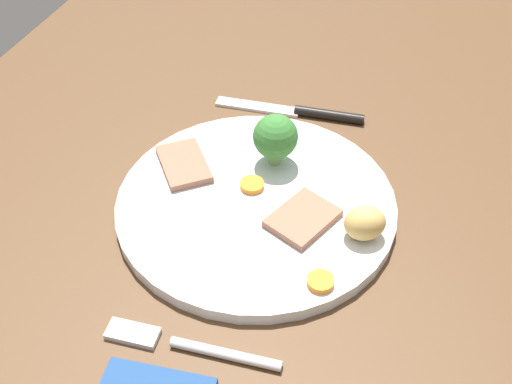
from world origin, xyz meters
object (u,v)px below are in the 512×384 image
object	(u,v)px
knife	(302,112)
meat_slice_under	(303,218)
roast_potato_left	(365,223)
carrot_coin_front	(249,184)
carrot_coin_back	(320,282)
fork	(187,345)
meat_slice_main	(184,164)
broccoli_floret	(275,137)
dinner_plate	(256,204)

from	to	relation	value
knife	meat_slice_under	bearing A→B (deg)	100.90
meat_slice_under	roast_potato_left	distance (cm)	6.14
carrot_coin_front	knife	xyz separation A→B (cm)	(15.73, -1.73, -1.25)
roast_potato_left	carrot_coin_back	world-z (taller)	roast_potato_left
carrot_coin_front	fork	distance (cm)	19.15
meat_slice_main	carrot_coin_front	world-z (taller)	meat_slice_main
meat_slice_under	fork	size ratio (longest dim) A/B	0.43
broccoli_floret	carrot_coin_back	bearing A→B (deg)	-150.09
meat_slice_main	fork	xyz separation A→B (cm)	(-19.96, -8.36, -1.41)
roast_potato_left	fork	size ratio (longest dim) A/B	0.26
roast_potato_left	broccoli_floret	world-z (taller)	broccoli_floret
knife	carrot_coin_front	bearing A→B (deg)	80.36
dinner_plate	roast_potato_left	distance (cm)	11.68
roast_potato_left	carrot_coin_front	distance (cm)	13.04
meat_slice_main	meat_slice_under	world-z (taller)	same
dinner_plate	knife	size ratio (longest dim) A/B	1.54
dinner_plate	fork	size ratio (longest dim) A/B	1.87
meat_slice_under	fork	distance (cm)	17.03
knife	dinner_plate	bearing A→B (deg)	84.99
broccoli_floret	knife	size ratio (longest dim) A/B	0.32
dinner_plate	broccoli_floret	size ratio (longest dim) A/B	4.84
meat_slice_under	knife	bearing A→B (deg)	14.26
meat_slice_under	dinner_plate	bearing A→B (deg)	73.47
fork	meat_slice_main	bearing A→B (deg)	-70.30
dinner_plate	roast_potato_left	world-z (taller)	roast_potato_left
meat_slice_main	meat_slice_under	size ratio (longest dim) A/B	1.09
broccoli_floret	carrot_coin_front	bearing A→B (deg)	162.65
carrot_coin_front	fork	world-z (taller)	carrot_coin_front
meat_slice_under	meat_slice_main	bearing A→B (deg)	74.16
dinner_plate	meat_slice_under	distance (cm)	5.64
carrot_coin_back	roast_potato_left	bearing A→B (deg)	-20.34
meat_slice_under	roast_potato_left	xyz separation A→B (cm)	(-0.14, -5.99, 1.35)
dinner_plate	meat_slice_under	xyz separation A→B (cm)	(-1.57, -5.30, 1.10)
carrot_coin_front	broccoli_floret	size ratio (longest dim) A/B	0.43
meat_slice_main	broccoli_floret	distance (cm)	10.32
meat_slice_under	knife	world-z (taller)	meat_slice_under
carrot_coin_back	broccoli_floret	world-z (taller)	broccoli_floret
meat_slice_main	carrot_coin_front	size ratio (longest dim) A/B	2.82
knife	meat_slice_main	bearing A→B (deg)	54.25
roast_potato_left	knife	size ratio (longest dim) A/B	0.22
carrot_coin_back	knife	xyz separation A→B (cm)	(25.97, 8.22, -1.26)
meat_slice_under	carrot_coin_front	bearing A→B (deg)	64.08
meat_slice_under	carrot_coin_front	world-z (taller)	meat_slice_under
meat_slice_main	knife	bearing A→B (deg)	-32.40
carrot_coin_front	knife	world-z (taller)	carrot_coin_front
dinner_plate	roast_potato_left	size ratio (longest dim) A/B	7.15
roast_potato_left	dinner_plate	bearing A→B (deg)	81.37
dinner_plate	broccoli_floret	bearing A→B (deg)	-1.84
carrot_coin_back	knife	bearing A→B (deg)	17.57
meat_slice_main	fork	world-z (taller)	meat_slice_main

